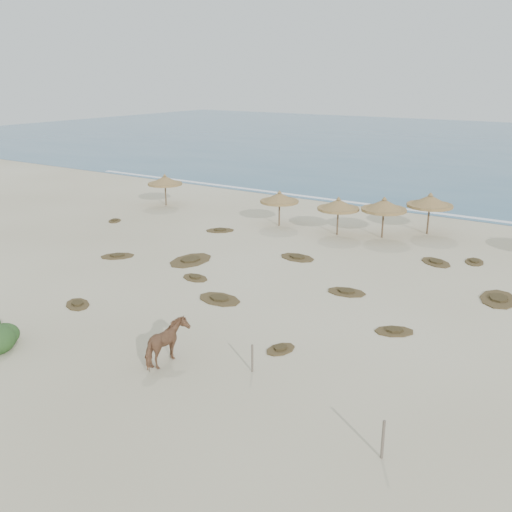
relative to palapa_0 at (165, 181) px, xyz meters
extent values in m
plane|color=beige|center=(17.21, -16.28, -2.10)|extent=(160.00, 160.00, 0.00)
cube|color=white|center=(17.21, 9.72, -2.09)|extent=(70.00, 0.60, 0.01)
cylinder|color=brown|center=(0.00, 0.00, -1.09)|extent=(0.12, 0.12, 2.02)
cylinder|color=olive|center=(0.00, 0.00, -0.25)|extent=(3.15, 3.15, 0.17)
cone|color=olive|center=(0.00, 0.00, 0.07)|extent=(3.04, 3.04, 0.72)
cone|color=olive|center=(0.00, 0.00, 0.50)|extent=(0.35, 0.35, 0.21)
cylinder|color=brown|center=(11.53, -0.49, -1.11)|extent=(0.11, 0.11, 1.97)
cylinder|color=olive|center=(11.53, -0.49, -0.29)|extent=(3.68, 3.68, 0.17)
cone|color=olive|center=(11.53, -0.49, 0.02)|extent=(3.55, 3.55, 0.70)
cone|color=olive|center=(11.53, -0.49, 0.44)|extent=(0.34, 0.34, 0.21)
cylinder|color=brown|center=(16.21, -0.43, -1.09)|extent=(0.12, 0.12, 2.02)
cylinder|color=olive|center=(16.21, -0.43, -0.25)|extent=(3.25, 3.25, 0.17)
cone|color=olive|center=(16.21, -0.43, 0.07)|extent=(3.14, 3.14, 0.72)
cone|color=olive|center=(16.21, -0.43, 0.50)|extent=(0.35, 0.35, 0.21)
cylinder|color=brown|center=(19.10, 0.56, -1.03)|extent=(0.12, 0.12, 2.14)
cylinder|color=olive|center=(19.10, 0.56, -0.14)|extent=(3.10, 3.10, 0.18)
cone|color=olive|center=(19.10, 0.56, 0.19)|extent=(3.00, 3.00, 0.76)
cone|color=olive|center=(19.10, 0.56, 0.65)|extent=(0.37, 0.37, 0.22)
cylinder|color=brown|center=(21.36, 3.25, -0.99)|extent=(0.13, 0.13, 2.20)
cylinder|color=olive|center=(21.36, 3.25, -0.08)|extent=(4.11, 4.11, 0.19)
cone|color=olive|center=(21.36, 3.25, 0.26)|extent=(3.97, 3.97, 0.79)
cone|color=olive|center=(21.36, 3.25, 0.74)|extent=(0.38, 0.38, 0.23)
imported|color=#8A5E3F|center=(18.84, -20.88, -1.24)|extent=(1.10, 2.10, 1.71)
cylinder|color=#6D5F51|center=(21.91, -19.59, -1.54)|extent=(0.11, 0.11, 1.11)
cylinder|color=#6D5F51|center=(27.86, -21.72, -1.47)|extent=(0.11, 0.11, 1.25)
ellipsoid|color=#2F5624|center=(11.97, -23.25, -1.74)|extent=(1.23, 1.23, 0.92)
camera|label=1|loc=(32.52, -35.43, 8.57)|focal=40.00mm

